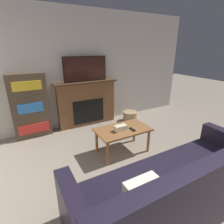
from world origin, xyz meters
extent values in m
cube|color=beige|center=(0.00, 3.77, 1.35)|extent=(5.88, 0.06, 2.70)
cube|color=brown|center=(-0.09, 3.63, 0.53)|extent=(1.43, 0.22, 1.07)
cube|color=black|center=(-0.09, 3.52, 0.37)|extent=(0.79, 0.01, 0.59)
cube|color=#4C331E|center=(-0.09, 3.61, 1.09)|extent=(1.53, 0.28, 0.04)
cube|color=black|center=(-0.09, 3.61, 1.39)|extent=(1.03, 0.03, 0.57)
cube|color=#331914|center=(-0.09, 3.60, 1.39)|extent=(1.00, 0.01, 0.54)
cube|color=black|center=(-0.08, 0.80, 0.21)|extent=(2.56, 0.94, 0.41)
cube|color=black|center=(-0.08, 0.41, 0.66)|extent=(2.56, 0.16, 0.49)
cube|color=silver|center=(-0.66, 0.70, 0.55)|extent=(0.36, 0.14, 0.28)
cube|color=brown|center=(0.01, 2.10, 0.46)|extent=(0.98, 0.57, 0.03)
cylinder|color=brown|center=(-0.42, 1.88, 0.22)|extent=(0.05, 0.05, 0.44)
cylinder|color=brown|center=(0.44, 1.88, 0.22)|extent=(0.05, 0.05, 0.44)
cylinder|color=brown|center=(-0.42, 2.33, 0.22)|extent=(0.05, 0.05, 0.44)
cylinder|color=brown|center=(0.44, 2.33, 0.22)|extent=(0.05, 0.05, 0.44)
cube|color=beige|center=(-0.06, 2.07, 0.52)|extent=(0.22, 0.12, 0.10)
cube|color=black|center=(0.14, 1.99, 0.49)|extent=(0.04, 0.15, 0.02)
cube|color=#4C3D2D|center=(-1.37, 3.61, 0.69)|extent=(0.74, 0.26, 1.38)
cube|color=red|center=(-1.37, 3.47, 0.23)|extent=(0.61, 0.03, 0.20)
cube|color=#2D70B7|center=(-1.37, 3.47, 0.69)|extent=(0.49, 0.03, 0.20)
cube|color=gold|center=(-1.37, 3.47, 1.15)|extent=(0.54, 0.03, 0.18)
cylinder|color=tan|center=(0.98, 3.27, 0.13)|extent=(0.37, 0.37, 0.25)
camera|label=1|loc=(-1.54, -0.31, 1.87)|focal=28.00mm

